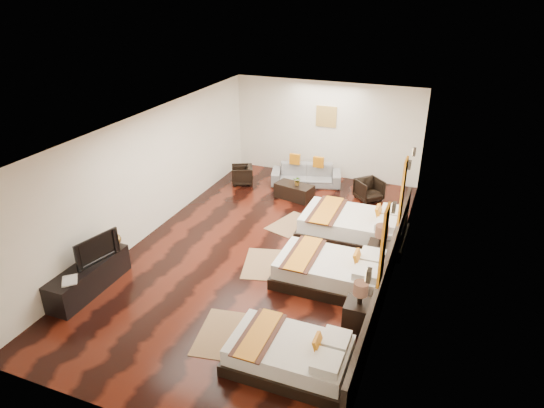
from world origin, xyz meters
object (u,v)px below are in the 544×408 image
at_px(nightstand_b, 379,253).
at_px(nightstand_a, 359,313).
at_px(bed_near, 291,355).
at_px(armchair_left, 242,175).
at_px(armchair_right, 369,190).
at_px(tv, 94,248).
at_px(book, 62,282).
at_px(bed_far, 354,226).
at_px(coffee_table, 294,191).
at_px(figurine, 112,238).
at_px(sofa, 306,175).
at_px(bed_mid, 332,271).
at_px(tv_console, 89,277).
at_px(table_plant, 298,181).

bearing_deg(nightstand_b, nightstand_a, -90.00).
xyz_separation_m(bed_near, armchair_left, (-3.70, 6.30, 0.03)).
distance_m(nightstand_b, armchair_right, 3.38).
relative_size(tv, book, 2.70).
bearing_deg(bed_far, armchair_right, 92.35).
xyz_separation_m(bed_near, coffee_table, (-1.97, 5.89, -0.04)).
height_order(bed_near, armchair_left, bed_near).
height_order(bed_far, tv, tv).
bearing_deg(book, tv, 86.56).
distance_m(tv, figurine, 0.55).
distance_m(nightstand_a, sofa, 6.30).
bearing_deg(armchair_right, tv, -170.25).
bearing_deg(nightstand_a, bed_mid, 123.71).
bearing_deg(armchair_right, figurine, -173.27).
distance_m(bed_near, bed_mid, 2.38).
height_order(book, armchair_left, book).
height_order(bed_mid, tv_console, bed_mid).
relative_size(tv_console, coffee_table, 1.80).
relative_size(nightstand_a, book, 2.66).
relative_size(nightstand_a, tv, 0.98).
xyz_separation_m(bed_near, nightstand_a, (0.75, 1.26, 0.08)).
bearing_deg(tv_console, figurine, 90.00).
distance_m(nightstand_b, tv, 5.53).
distance_m(bed_mid, sofa, 4.97).
distance_m(bed_mid, tv_console, 4.60).
bearing_deg(coffee_table, armchair_left, 166.78).
xyz_separation_m(nightstand_a, sofa, (-2.72, 5.68, -0.03)).
bearing_deg(nightstand_a, nightstand_b, 90.00).
bearing_deg(armchair_left, bed_far, 36.33).
bearing_deg(book, coffee_table, 69.70).
bearing_deg(bed_far, bed_near, -90.08).
distance_m(book, coffee_table, 6.41).
bearing_deg(bed_mid, nightstand_b, 49.38).
relative_size(nightstand_b, sofa, 0.50).
distance_m(nightstand_b, tv_console, 5.66).
height_order(figurine, table_plant, figurine).
xyz_separation_m(figurine, table_plant, (2.32, 4.61, -0.20)).
relative_size(sofa, coffee_table, 1.95).
bearing_deg(tv_console, table_plant, 66.61).
xyz_separation_m(nightstand_a, nightstand_b, (0.00, 1.99, 0.02)).
distance_m(armchair_left, coffee_table, 1.77).
bearing_deg(armchair_left, book, -29.74).
bearing_deg(bed_mid, nightstand_a, -56.29).
height_order(bed_mid, sofa, bed_mid).
height_order(nightstand_b, table_plant, nightstand_b).
bearing_deg(bed_near, book, -178.46).
height_order(bed_mid, figurine, figurine).
bearing_deg(sofa, tv_console, -124.73).
bearing_deg(nightstand_a, tv, -173.70).
xyz_separation_m(bed_mid, armchair_right, (-0.09, 4.15, 0.01)).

